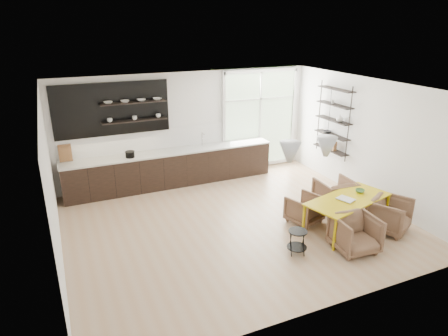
# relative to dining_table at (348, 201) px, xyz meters

# --- Properties ---
(room) EXTENTS (7.02, 6.01, 2.91)m
(room) POSITION_rel_dining_table_xyz_m (-1.45, 2.23, 0.82)
(room) COLOR tan
(room) RESTS_ON ground
(kitchen_run) EXTENTS (5.54, 0.69, 2.75)m
(kitchen_run) POSITION_rel_dining_table_xyz_m (-2.72, 3.82, -0.04)
(kitchen_run) COLOR black
(kitchen_run) RESTS_ON ground
(right_shelving) EXTENTS (0.26, 1.22, 1.90)m
(right_shelving) POSITION_rel_dining_table_xyz_m (1.33, 2.31, 1.01)
(right_shelving) COLOR black
(right_shelving) RESTS_ON ground
(dining_table) EXTENTS (2.04, 1.29, 0.69)m
(dining_table) POSITION_rel_dining_table_xyz_m (0.00, 0.00, 0.00)
(dining_table) COLOR #CBAE07
(dining_table) RESTS_ON ground
(armchair_back_left) EXTENTS (0.82, 0.84, 0.61)m
(armchair_back_left) POSITION_rel_dining_table_xyz_m (-0.63, 0.61, -0.34)
(armchair_back_left) COLOR brown
(armchair_back_left) RESTS_ON ground
(armchair_back_right) EXTENTS (0.83, 0.85, 0.73)m
(armchair_back_right) POSITION_rel_dining_table_xyz_m (0.37, 0.86, -0.28)
(armchair_back_right) COLOR brown
(armchair_back_right) RESTS_ON ground
(armchair_front_left) EXTENTS (0.83, 0.85, 0.71)m
(armchair_front_left) POSITION_rel_dining_table_xyz_m (-0.42, -0.74, -0.29)
(armchair_front_left) COLOR brown
(armchair_front_left) RESTS_ON ground
(armchair_front_right) EXTENTS (1.05, 1.06, 0.72)m
(armchair_front_right) POSITION_rel_dining_table_xyz_m (0.75, -0.42, -0.28)
(armchair_front_right) COLOR brown
(armchair_front_right) RESTS_ON ground
(wire_stool) EXTENTS (0.38, 0.38, 0.48)m
(wire_stool) POSITION_rel_dining_table_xyz_m (-1.48, -0.39, -0.34)
(wire_stool) COLOR black
(wire_stool) RESTS_ON ground
(table_book) EXTENTS (0.34, 0.39, 0.03)m
(table_book) POSITION_rel_dining_table_xyz_m (-0.21, -0.07, 0.06)
(table_book) COLOR white
(table_book) RESTS_ON dining_table
(table_bowl) EXTENTS (0.26, 0.26, 0.06)m
(table_bowl) POSITION_rel_dining_table_xyz_m (0.44, 0.16, 0.08)
(table_bowl) COLOR #497B45
(table_bowl) RESTS_ON dining_table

